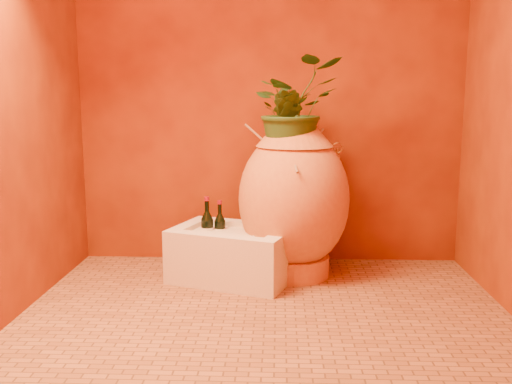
{
  "coord_description": "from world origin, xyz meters",
  "views": [
    {
      "loc": [
        0.07,
        -2.75,
        1.11
      ],
      "look_at": [
        -0.06,
        0.35,
        0.57
      ],
      "focal_mm": 40.0,
      "sensor_mm": 36.0,
      "label": 1
    }
  ],
  "objects_px": {
    "wine_bottle_c": "(207,230)",
    "stone_basin": "(233,255)",
    "wine_bottle_a": "(259,235)",
    "wine_bottle_b": "(220,230)",
    "wall_tap": "(337,155)",
    "amphora": "(294,199)"
  },
  "relations": [
    {
      "from": "wine_bottle_a",
      "to": "wine_bottle_b",
      "type": "xyz_separation_m",
      "value": [
        -0.25,
        0.15,
        -0.01
      ]
    },
    {
      "from": "amphora",
      "to": "wall_tap",
      "type": "xyz_separation_m",
      "value": [
        0.28,
        0.26,
        0.24
      ]
    },
    {
      "from": "wine_bottle_c",
      "to": "wine_bottle_a",
      "type": "bearing_deg",
      "value": -21.62
    },
    {
      "from": "amphora",
      "to": "stone_basin",
      "type": "xyz_separation_m",
      "value": [
        -0.37,
        -0.11,
        -0.33
      ]
    },
    {
      "from": "wine_bottle_c",
      "to": "wall_tap",
      "type": "bearing_deg",
      "value": 20.18
    },
    {
      "from": "wine_bottle_c",
      "to": "stone_basin",
      "type": "bearing_deg",
      "value": -23.5
    },
    {
      "from": "wine_bottle_b",
      "to": "wine_bottle_c",
      "type": "distance_m",
      "value": 0.08
    },
    {
      "from": "amphora",
      "to": "stone_basin",
      "type": "relative_size",
      "value": 1.2
    },
    {
      "from": "amphora",
      "to": "wall_tap",
      "type": "height_order",
      "value": "amphora"
    },
    {
      "from": "amphora",
      "to": "wine_bottle_b",
      "type": "xyz_separation_m",
      "value": [
        -0.45,
        -0.01,
        -0.2
      ]
    },
    {
      "from": "stone_basin",
      "to": "wine_bottle_a",
      "type": "bearing_deg",
      "value": -19.68
    },
    {
      "from": "stone_basin",
      "to": "wall_tap",
      "type": "height_order",
      "value": "wall_tap"
    },
    {
      "from": "stone_basin",
      "to": "wine_bottle_b",
      "type": "distance_m",
      "value": 0.18
    },
    {
      "from": "wine_bottle_c",
      "to": "wall_tap",
      "type": "height_order",
      "value": "wall_tap"
    },
    {
      "from": "stone_basin",
      "to": "wall_tap",
      "type": "xyz_separation_m",
      "value": [
        0.65,
        0.37,
        0.57
      ]
    },
    {
      "from": "wall_tap",
      "to": "wine_bottle_a",
      "type": "bearing_deg",
      "value": -138.94
    },
    {
      "from": "amphora",
      "to": "wine_bottle_a",
      "type": "relative_size",
      "value": 2.95
    },
    {
      "from": "amphora",
      "to": "wine_bottle_b",
      "type": "distance_m",
      "value": 0.49
    },
    {
      "from": "wall_tap",
      "to": "wine_bottle_b",
      "type": "bearing_deg",
      "value": -159.52
    },
    {
      "from": "wine_bottle_b",
      "to": "wine_bottle_c",
      "type": "xyz_separation_m",
      "value": [
        -0.08,
        -0.02,
        0.01
      ]
    },
    {
      "from": "stone_basin",
      "to": "wine_bottle_c",
      "type": "distance_m",
      "value": 0.22
    },
    {
      "from": "stone_basin",
      "to": "wall_tap",
      "type": "relative_size",
      "value": 4.69
    }
  ]
}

